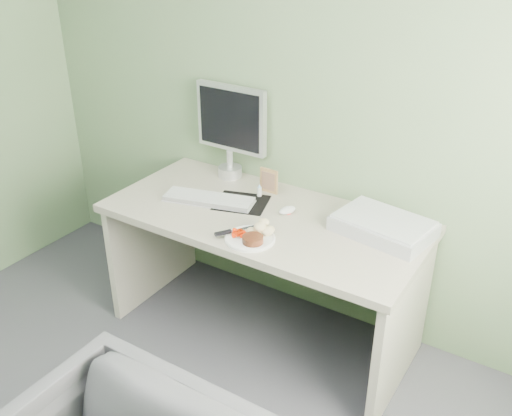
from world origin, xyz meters
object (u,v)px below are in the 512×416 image
Objects in this scene: plate at (250,239)px; monitor at (231,126)px; scanner at (383,227)px; desk at (263,246)px.

monitor reaches higher than plate.
plate is 0.62m from scanner.
plate is 0.45× the size of monitor.
plate is at bearing -48.34° from monitor.
desk is at bearing -37.01° from monitor.
monitor reaches higher than scanner.
plate is at bearing -72.79° from desk.
desk is at bearing -156.50° from scanner.
desk is 3.08× the size of monitor.
plate is (0.07, -0.24, 0.19)m from desk.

